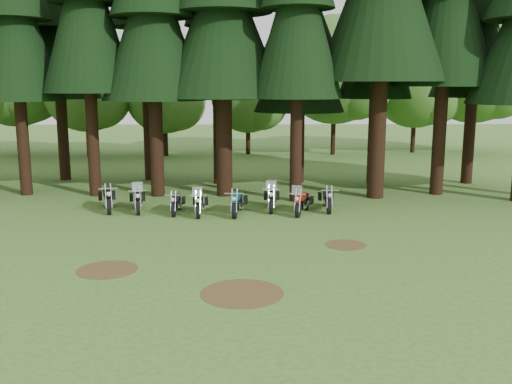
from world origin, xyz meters
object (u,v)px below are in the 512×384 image
at_px(motorcycle_0, 108,199).
at_px(motorcycle_1, 138,200).
at_px(motorcycle_2, 176,203).
at_px(motorcycle_5, 271,199).
at_px(motorcycle_3, 200,204).
at_px(motorcycle_4, 237,203).
at_px(motorcycle_6, 302,203).
at_px(motorcycle_7, 327,200).

distance_m(motorcycle_0, motorcycle_1, 1.34).
height_order(motorcycle_2, motorcycle_5, motorcycle_5).
bearing_deg(motorcycle_0, motorcycle_2, -26.94).
xyz_separation_m(motorcycle_3, motorcycle_4, (1.58, 0.06, 0.02)).
bearing_deg(motorcycle_6, motorcycle_1, -166.39).
relative_size(motorcycle_3, motorcycle_7, 0.97).
height_order(motorcycle_5, motorcycle_6, motorcycle_5).
xyz_separation_m(motorcycle_0, motorcycle_4, (5.63, -0.85, -0.03)).
distance_m(motorcycle_2, motorcycle_6, 5.35).
xyz_separation_m(motorcycle_2, motorcycle_5, (4.07, 0.55, 0.08)).
bearing_deg(motorcycle_5, motorcycle_0, -176.67).
xyz_separation_m(motorcycle_1, motorcycle_3, (2.72, -0.73, -0.03)).
bearing_deg(motorcycle_3, motorcycle_1, 164.85).
xyz_separation_m(motorcycle_1, motorcycle_4, (4.30, -0.67, -0.01)).
distance_m(motorcycle_6, motorcycle_7, 1.35).
height_order(motorcycle_0, motorcycle_4, motorcycle_0).
bearing_deg(motorcycle_7, motorcycle_5, -179.57).
relative_size(motorcycle_1, motorcycle_3, 1.08).
distance_m(motorcycle_4, motorcycle_7, 3.97).
height_order(motorcycle_3, motorcycle_6, motorcycle_6).
xyz_separation_m(motorcycle_2, motorcycle_7, (6.49, 0.48, 0.04)).
bearing_deg(motorcycle_1, motorcycle_4, -20.10).
relative_size(motorcycle_0, motorcycle_2, 1.18).
bearing_deg(motorcycle_4, motorcycle_2, -179.03).
xyz_separation_m(motorcycle_4, motorcycle_5, (1.47, 0.83, 0.02)).
bearing_deg(motorcycle_1, motorcycle_0, 161.31).
bearing_deg(motorcycle_0, motorcycle_1, -23.76).
height_order(motorcycle_3, motorcycle_5, motorcycle_5).
bearing_deg(motorcycle_5, motorcycle_6, -28.08).
relative_size(motorcycle_1, motorcycle_4, 1.02).
bearing_deg(motorcycle_6, motorcycle_2, -163.77).
relative_size(motorcycle_0, motorcycle_7, 1.07).
bearing_deg(motorcycle_4, motorcycle_6, 8.05).
xyz_separation_m(motorcycle_2, motorcycle_4, (2.60, -0.28, 0.06)).
distance_m(motorcycle_1, motorcycle_6, 7.07).
distance_m(motorcycle_3, motorcycle_5, 3.18).
bearing_deg(motorcycle_3, motorcycle_4, 1.94).
xyz_separation_m(motorcycle_0, motorcycle_3, (4.05, -0.90, -0.05)).
xyz_separation_m(motorcycle_0, motorcycle_1, (1.33, -0.17, -0.02)).
height_order(motorcycle_4, motorcycle_6, motorcycle_6).
relative_size(motorcycle_3, motorcycle_6, 0.99).
distance_m(motorcycle_1, motorcycle_2, 1.75).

